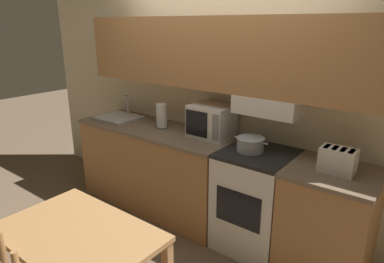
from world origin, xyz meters
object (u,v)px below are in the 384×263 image
Objects in this scene: cooking_pot at (250,144)px; toaster at (338,160)px; paper_towel_roll at (162,116)px; dining_table at (79,247)px; stove_range at (255,200)px; microwave at (212,121)px; sink_basin at (118,117)px.

toaster is (0.73, -0.00, 0.03)m from cooking_pot.
paper_towel_roll is 0.25× the size of dining_table.
dining_table is (-0.48, -1.53, 0.17)m from stove_range.
stove_range is 0.88× the size of dining_table.
cooking_pot is at bearing 179.67° from toaster.
microwave is (-0.57, 0.12, 0.63)m from stove_range.
microwave is at bearing 5.46° from sink_basin.
stove_range is 1.96× the size of sink_basin.
stove_range is 3.59× the size of paper_towel_roll.
microwave reaches higher than paper_towel_roll.
cooking_pot is 0.53m from microwave.
toaster is 1.02× the size of paper_towel_roll.
toaster is (1.24, -0.14, -0.06)m from microwave.
dining_table is (1.35, -1.52, -0.32)m from sink_basin.
paper_towel_roll reaches higher than sink_basin.
dining_table is (0.69, -1.56, -0.43)m from paper_towel_roll.
microwave is at bearing 164.91° from cooking_pot.
cooking_pot is 0.31× the size of dining_table.
paper_towel_roll reaches higher than dining_table.
microwave is at bearing 173.54° from toaster.
sink_basin reaches higher than dining_table.
toaster is at bearing -0.33° from cooking_pot.
toaster is at bearing -6.46° from microwave.
paper_towel_roll reaches higher than cooking_pot.
stove_range is 0.86m from microwave.
stove_range is 1.90m from sink_basin.
paper_towel_roll is at bearing 113.81° from dining_table.
cooking_pot is 1.25× the size of paper_towel_roll.
sink_basin is 0.67m from paper_towel_roll.
paper_towel_roll is (-0.60, -0.08, -0.03)m from microwave.
stove_range is at bearing -11.57° from microwave.
cooking_pot is 1.23× the size of toaster.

